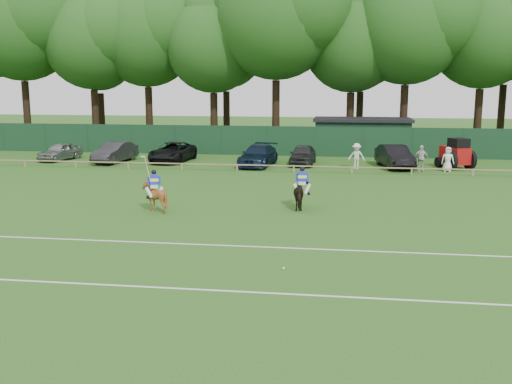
% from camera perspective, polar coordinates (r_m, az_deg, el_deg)
% --- Properties ---
extents(ground, '(160.00, 160.00, 0.00)m').
position_cam_1_polar(ground, '(24.39, -2.17, -4.50)').
color(ground, '#1E4C14').
rests_on(ground, ground).
extents(horse_dark, '(1.08, 1.94, 1.56)m').
position_cam_1_polar(horse_dark, '(29.90, 4.39, -0.15)').
color(horse_dark, black).
rests_on(horse_dark, ground).
extents(horse_chestnut, '(1.54, 1.64, 1.48)m').
position_cam_1_polar(horse_chestnut, '(29.65, -9.64, -0.44)').
color(horse_chestnut, brown).
rests_on(horse_chestnut, ground).
extents(sedan_silver, '(2.58, 4.41, 1.41)m').
position_cam_1_polar(sedan_silver, '(50.39, -18.18, 3.69)').
color(sedan_silver, '#939698').
rests_on(sedan_silver, ground).
extents(sedan_grey, '(2.33, 4.95, 1.57)m').
position_cam_1_polar(sedan_grey, '(47.94, -13.30, 3.70)').
color(sedan_grey, '#2C2C2E').
rests_on(sedan_grey, ground).
extents(suv_black, '(2.96, 5.61, 1.50)m').
position_cam_1_polar(suv_black, '(47.51, -7.95, 3.79)').
color(suv_black, black).
rests_on(suv_black, ground).
extents(sedan_navy, '(2.76, 5.52, 1.54)m').
position_cam_1_polar(sedan_navy, '(44.77, 0.21, 3.49)').
color(sedan_navy, '#0F1D31').
rests_on(sedan_navy, ground).
extents(hatch_grey, '(1.93, 4.48, 1.51)m').
position_cam_1_polar(hatch_grey, '(45.53, 4.49, 3.56)').
color(hatch_grey, '#29292B').
rests_on(hatch_grey, ground).
extents(estate_black, '(2.75, 5.24, 1.64)m').
position_cam_1_polar(estate_black, '(44.95, 13.08, 3.31)').
color(estate_black, black).
rests_on(estate_black, ground).
extents(spectator_left, '(1.25, 0.80, 1.84)m').
position_cam_1_polar(spectator_left, '(43.98, 9.55, 3.41)').
color(spectator_left, silver).
rests_on(spectator_left, ground).
extents(spectator_mid, '(1.09, 0.48, 1.84)m').
position_cam_1_polar(spectator_mid, '(43.64, 15.43, 3.11)').
color(spectator_mid, beige).
rests_on(spectator_mid, ground).
extents(spectator_right, '(0.89, 0.61, 1.75)m').
position_cam_1_polar(spectator_right, '(43.93, 17.80, 2.98)').
color(spectator_right, white).
rests_on(spectator_right, ground).
extents(rider_dark, '(0.93, 0.42, 1.41)m').
position_cam_1_polar(rider_dark, '(29.76, 4.42, 1.19)').
color(rider_dark, silver).
rests_on(rider_dark, ground).
extents(rider_chestnut, '(0.98, 0.53, 2.05)m').
position_cam_1_polar(rider_chestnut, '(29.51, -9.68, 0.88)').
color(rider_chestnut, silver).
rests_on(rider_chestnut, ground).
extents(polo_ball, '(0.09, 0.09, 0.09)m').
position_cam_1_polar(polo_ball, '(20.59, 2.64, -7.28)').
color(polo_ball, silver).
rests_on(polo_ball, ground).
extents(pitch_lines, '(60.00, 5.10, 0.01)m').
position_cam_1_polar(pitch_lines, '(21.10, -3.89, -6.95)').
color(pitch_lines, silver).
rests_on(pitch_lines, ground).
extents(pitch_rail, '(62.10, 0.10, 0.50)m').
position_cam_1_polar(pitch_rail, '(41.79, 2.25, 2.52)').
color(pitch_rail, '#997F5B').
rests_on(pitch_rail, ground).
extents(perimeter_fence, '(92.08, 0.08, 2.50)m').
position_cam_1_polar(perimeter_fence, '(50.59, 3.32, 4.86)').
color(perimeter_fence, '#14351E').
rests_on(perimeter_fence, ground).
extents(utility_shed, '(8.40, 4.40, 3.04)m').
position_cam_1_polar(utility_shed, '(53.40, 10.06, 5.33)').
color(utility_shed, '#14331E').
rests_on(utility_shed, ground).
extents(tree_row, '(96.00, 12.00, 21.00)m').
position_cam_1_polar(tree_row, '(58.54, 5.94, 4.38)').
color(tree_row, '#26561C').
rests_on(tree_row, ground).
extents(tractor, '(2.72, 3.14, 2.23)m').
position_cam_1_polar(tractor, '(45.58, 18.52, 3.43)').
color(tractor, '#A40F0F').
rests_on(tractor, ground).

